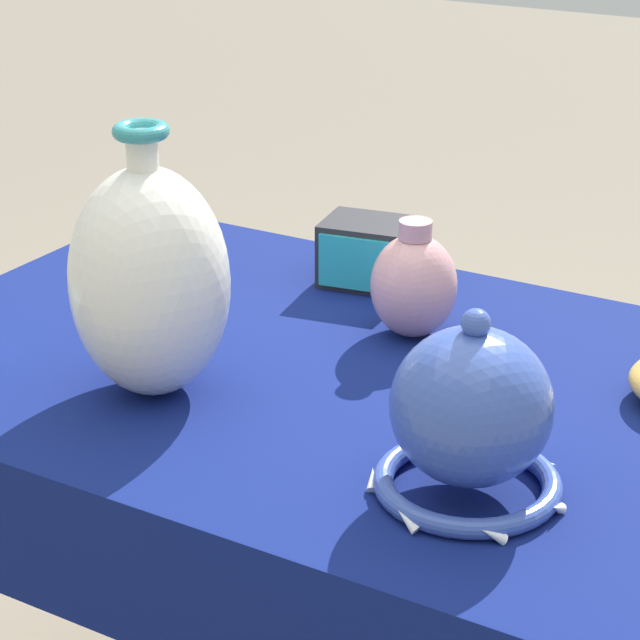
{
  "coord_description": "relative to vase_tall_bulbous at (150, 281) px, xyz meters",
  "views": [
    {
      "loc": [
        0.72,
        -1.25,
        1.46
      ],
      "look_at": [
        0.07,
        -0.14,
        0.89
      ],
      "focal_mm": 70.0,
      "sensor_mm": 36.0,
      "label": 1
    }
  ],
  "objects": [
    {
      "name": "vase_dome_bell",
      "position": [
        0.43,
        -0.03,
        -0.06
      ],
      "size": [
        0.21,
        0.21,
        0.21
      ],
      "color": "#3851A8",
      "rests_on": "display_table"
    },
    {
      "name": "jar_round_rose",
      "position": [
        0.2,
        0.31,
        -0.07
      ],
      "size": [
        0.12,
        0.12,
        0.16
      ],
      "color": "#D19399",
      "rests_on": "display_table"
    },
    {
      "name": "vase_tall_bulbous",
      "position": [
        0.0,
        0.0,
        0.0
      ],
      "size": [
        0.19,
        0.19,
        0.34
      ],
      "color": "white",
      "rests_on": "display_table"
    },
    {
      "name": "display_table",
      "position": [
        0.14,
        0.16,
        -0.22
      ],
      "size": [
        1.16,
        0.79,
        0.76
      ],
      "color": "olive",
      "rests_on": "ground_plane"
    },
    {
      "name": "mosaic_tile_box",
      "position": [
        0.06,
        0.44,
        -0.1
      ],
      "size": [
        0.15,
        0.13,
        0.1
      ],
      "rotation": [
        0.0,
        0.0,
        0.16
      ],
      "color": "#232328",
      "rests_on": "display_table"
    },
    {
      "name": "bowl_shallow_charcoal",
      "position": [
        -0.3,
        0.37,
        -0.11
      ],
      "size": [
        0.14,
        0.14,
        0.06
      ],
      "primitive_type": "ellipsoid",
      "color": "#2D2D33",
      "rests_on": "display_table"
    }
  ]
}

